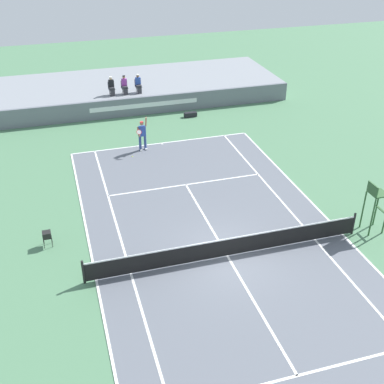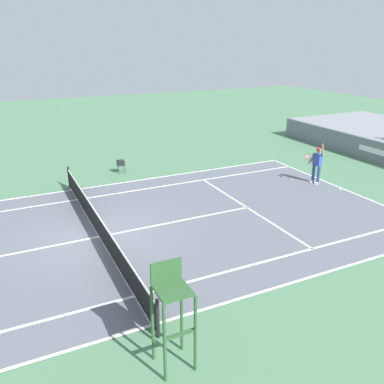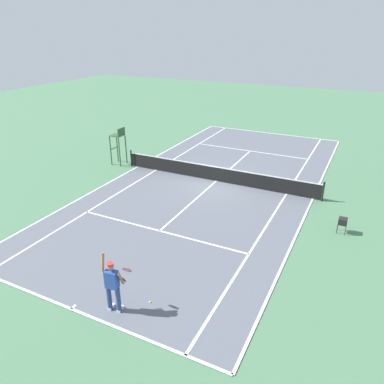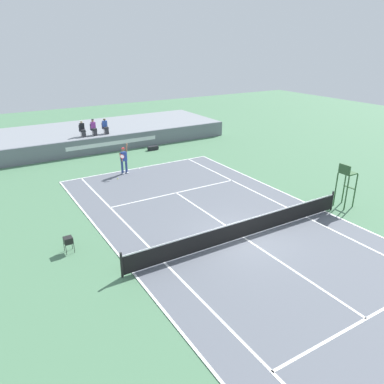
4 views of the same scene
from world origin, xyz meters
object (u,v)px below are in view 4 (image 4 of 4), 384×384
ball_hopper (68,240)px  spectator_seated_0 (82,129)px  umpire_chair (346,180)px  spectator_seated_1 (94,128)px  equipment_bag (153,148)px  spectator_seated_2 (105,126)px  tennis_player (124,160)px  tennis_ball (118,179)px

ball_hopper → spectator_seated_0: bearing=71.1°
spectator_seated_0 → umpire_chair: 20.10m
spectator_seated_1 → equipment_bag: 5.04m
spectator_seated_2 → ball_hopper: 16.69m
tennis_player → spectator_seated_1: bearing=88.6°
spectator_seated_2 → tennis_player: 6.89m
spectator_seated_1 → ball_hopper: bearing=-111.9°
equipment_bag → ball_hopper: (-10.15, -12.70, 0.41)m
tennis_player → ball_hopper: size_ratio=2.98×
spectator_seated_2 → umpire_chair: (7.00, -18.03, -0.35)m
umpire_chair → ball_hopper: umpire_chair is taller
spectator_seated_0 → equipment_bag: 5.80m
tennis_ball → equipment_bag: bearing=45.4°
spectator_seated_2 → umpire_chair: size_ratio=0.52×
spectator_seated_0 → spectator_seated_2: size_ratio=1.00×
spectator_seated_0 → spectator_seated_2: same height
spectator_seated_1 → tennis_player: (-0.17, -6.73, -0.91)m
spectator_seated_1 → tennis_player: size_ratio=0.61×
spectator_seated_2 → umpire_chair: 19.34m
spectator_seated_2 → ball_hopper: bearing=-115.0°
spectator_seated_2 → tennis_ball: spectator_seated_2 is taller
umpire_chair → equipment_bag: 16.19m
equipment_bag → spectator_seated_2: bearing=142.7°
tennis_player → tennis_ball: 1.47m
tennis_ball → tennis_player: bearing=43.8°
spectator_seated_2 → ball_hopper: size_ratio=1.81×
tennis_player → equipment_bag: size_ratio=2.30×
spectator_seated_2 → equipment_bag: size_ratio=1.40×
ball_hopper → equipment_bag: bearing=51.4°
umpire_chair → equipment_bag: umpire_chair is taller
ball_hopper → tennis_player: bearing=54.7°
tennis_ball → umpire_chair: bearing=-49.6°
umpire_chair → equipment_bag: bearing=103.9°
equipment_bag → tennis_ball: bearing=-134.6°
tennis_player → ball_hopper: bearing=-125.3°
spectator_seated_2 → ball_hopper: spectator_seated_2 is taller
spectator_seated_1 → tennis_ball: bearing=-97.4°
equipment_bag → ball_hopper: size_ratio=1.29×
spectator_seated_1 → umpire_chair: size_ratio=0.52×
tennis_player → equipment_bag: (4.26, 4.36, -0.83)m
spectator_seated_1 → tennis_ball: (-0.97, -7.51, -1.87)m
spectator_seated_0 → ball_hopper: 15.99m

